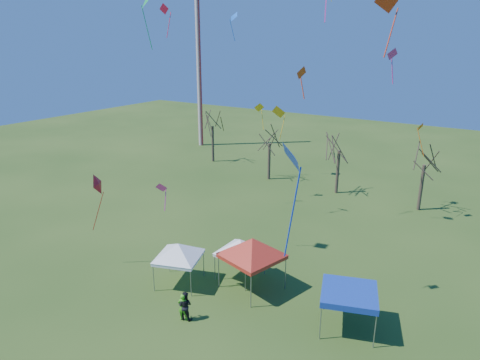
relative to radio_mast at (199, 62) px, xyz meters
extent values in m
plane|color=#2C4817|center=(28.00, -34.00, -12.50)|extent=(140.00, 140.00, 0.00)
cylinder|color=silver|center=(0.00, 0.00, 0.00)|extent=(0.70, 0.70, 25.00)
cylinder|color=#3D2D21|center=(7.15, -6.62, -10.11)|extent=(0.32, 0.32, 4.78)
cylinder|color=#3D2D21|center=(17.23, -9.35, -10.36)|extent=(0.32, 0.32, 4.28)
cylinder|color=#3D2D21|center=(25.63, -9.62, -10.18)|extent=(0.32, 0.32, 4.64)
cylinder|color=#3D2D21|center=(34.03, -9.96, -10.26)|extent=(0.32, 0.32, 4.49)
cylinder|color=gray|center=(22.46, -34.08, -11.59)|extent=(0.05, 0.05, 1.82)
cylinder|color=gray|center=(21.64, -31.67, -11.59)|extent=(0.05, 0.05, 1.82)
cylinder|color=gray|center=(24.86, -33.26, -11.59)|extent=(0.05, 0.05, 1.82)
cylinder|color=gray|center=(24.04, -30.85, -11.59)|extent=(0.05, 0.05, 1.82)
cube|color=white|center=(23.25, -32.46, -10.57)|extent=(3.46, 3.46, 0.22)
pyramid|color=white|center=(23.25, -32.46, -9.56)|extent=(3.65, 3.65, 0.91)
cylinder|color=gray|center=(24.96, -30.81, -11.62)|extent=(0.05, 0.05, 1.76)
cylinder|color=gray|center=(25.02, -28.35, -11.62)|extent=(0.05, 0.05, 1.76)
cylinder|color=gray|center=(27.43, -30.87, -11.62)|extent=(0.05, 0.05, 1.76)
cylinder|color=gray|center=(27.49, -28.40, -11.62)|extent=(0.05, 0.05, 1.76)
cube|color=white|center=(26.22, -29.61, -10.63)|extent=(2.70, 2.70, 0.21)
pyramid|color=white|center=(26.22, -29.61, -9.64)|extent=(3.74, 3.74, 0.88)
cylinder|color=gray|center=(25.71, -31.41, -11.40)|extent=(0.07, 0.07, 2.20)
cylinder|color=gray|center=(26.53, -28.44, -11.40)|extent=(0.07, 0.07, 2.20)
cylinder|color=gray|center=(28.68, -32.23, -11.40)|extent=(0.07, 0.07, 2.20)
cylinder|color=gray|center=(29.50, -29.26, -11.40)|extent=(0.07, 0.07, 2.20)
cube|color=#B52111|center=(27.61, -30.33, -10.17)|extent=(4.06, 4.06, 0.26)
pyramid|color=#B52111|center=(27.61, -30.33, -8.94)|extent=(4.50, 4.50, 1.10)
cylinder|color=gray|center=(33.36, -32.69, -11.49)|extent=(0.06, 0.06, 2.01)
cylinder|color=gray|center=(32.46, -30.02, -11.49)|extent=(0.06, 0.06, 2.01)
cylinder|color=gray|center=(36.03, -31.80, -11.49)|extent=(0.06, 0.06, 2.01)
cylinder|color=gray|center=(35.14, -29.13, -11.49)|extent=(0.06, 0.06, 2.01)
cube|color=#0F309B|center=(34.25, -30.91, -10.37)|extent=(3.82, 3.82, 0.24)
cube|color=#0F309B|center=(34.25, -30.91, -10.19)|extent=(3.82, 3.82, 0.12)
imported|color=black|center=(26.04, -35.26, -11.61)|extent=(1.00, 0.87, 1.78)
imported|color=green|center=(26.01, -35.37, -11.64)|extent=(0.74, 0.62, 1.72)
cone|color=green|center=(19.63, -30.26, 5.44)|extent=(1.43, 1.31, 1.04)
cube|color=green|center=(19.42, -30.12, 3.80)|extent=(0.34, 0.48, 2.70)
cone|color=red|center=(13.78, -22.14, 5.58)|extent=(0.99, 0.41, 0.95)
cube|color=red|center=(14.17, -22.10, 4.29)|extent=(0.13, 0.81, 2.11)
cone|color=red|center=(30.33, -29.98, 1.41)|extent=(0.56, 0.86, 0.75)
cube|color=red|center=(30.36, -29.82, 0.61)|extent=(0.37, 0.13, 1.22)
cone|color=yellow|center=(19.37, -15.53, -3.12)|extent=(1.15, 1.17, 0.96)
cube|color=yellow|center=(19.62, -15.26, -4.34)|extent=(0.59, 0.55, 1.94)
cube|color=#F837B1|center=(33.66, -35.28, 4.38)|extent=(0.17, 0.35, 1.40)
cone|color=#F25C0C|center=(33.71, -12.77, -3.96)|extent=(0.66, 0.96, 0.81)
cube|color=#F25C0C|center=(33.82, -12.33, -5.38)|extent=(0.93, 0.27, 2.43)
cone|color=#D62F8C|center=(23.07, -33.49, -5.39)|extent=(0.93, 0.74, 0.72)
cube|color=#D62F8C|center=(23.25, -33.43, -6.22)|extent=(0.19, 0.42, 1.26)
cone|color=red|center=(16.65, -33.04, -6.50)|extent=(1.24, 1.60, 1.50)
cube|color=red|center=(16.91, -33.50, -8.34)|extent=(0.97, 0.57, 2.93)
cone|color=#CD2D86|center=(33.60, -24.49, 2.29)|extent=(0.82, 0.94, 0.76)
cube|color=#CD2D86|center=(33.69, -24.36, 1.31)|extent=(0.33, 0.23, 1.56)
cone|color=red|center=(35.10, -32.38, 4.58)|extent=(1.26, 0.97, 0.97)
cube|color=red|center=(35.43, -32.48, 3.34)|extent=(0.24, 0.72, 1.95)
cone|color=gold|center=(22.91, -18.17, -2.88)|extent=(1.44, 0.91, 1.24)
cube|color=gold|center=(23.31, -18.19, -4.27)|extent=(0.08, 0.84, 2.08)
cone|color=blue|center=(13.68, -11.29, 5.45)|extent=(1.47, 1.27, 1.04)
cube|color=blue|center=(13.40, -11.15, 4.05)|extent=(0.32, 0.62, 2.19)
cone|color=#1336CB|center=(34.01, -38.38, -0.79)|extent=(1.50, 1.49, 1.20)
cube|color=#1336CB|center=(34.18, -38.54, -2.82)|extent=(0.39, 0.40, 3.41)
camera|label=1|loc=(40.23, -51.45, 3.05)|focal=32.00mm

